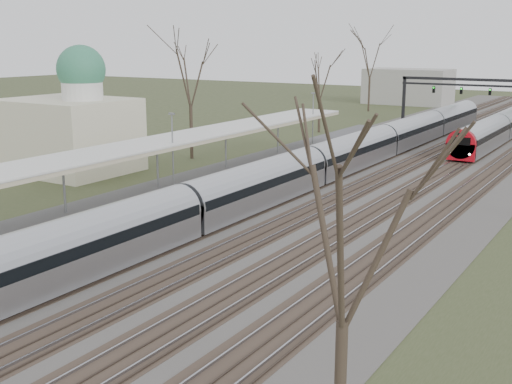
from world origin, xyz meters
TOP-DOWN VIEW (x-y plane):
  - track_bed at (0.26, 55.00)m, footprint 24.00×160.00m
  - platform at (-9.05, 37.50)m, footprint 3.50×69.00m
  - canopy at (-9.05, 32.99)m, footprint 4.10×50.00m
  - dome_building at (-21.71, 38.00)m, footprint 10.00×8.00m
  - signal_gantry at (0.29, 84.99)m, footprint 21.00×0.59m
  - tree_west_far at (-17.00, 48.00)m, footprint 5.50×5.50m
  - tree_east_near at (13.00, 15.00)m, footprint 4.50×4.50m
  - train_near at (-2.50, 50.74)m, footprint 2.62×75.21m

SIDE VIEW (x-z plane):
  - track_bed at x=0.26m, z-range -0.05..0.17m
  - platform at x=-9.05m, z-range 0.00..1.00m
  - train_near at x=-2.50m, z-range -0.05..3.00m
  - dome_building at x=-21.71m, z-range -1.43..8.87m
  - canopy at x=-9.05m, z-range 2.37..5.48m
  - signal_gantry at x=0.29m, z-range 1.87..7.95m
  - tree_east_near at x=13.00m, z-range 1.92..11.19m
  - tree_west_far at x=-17.00m, z-range 2.35..13.68m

